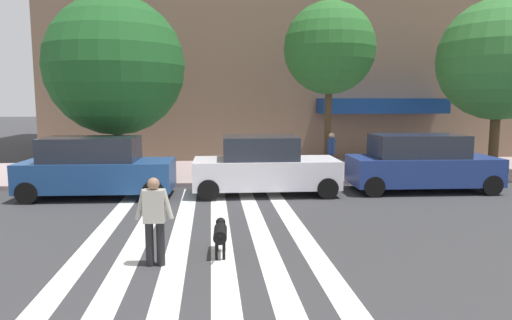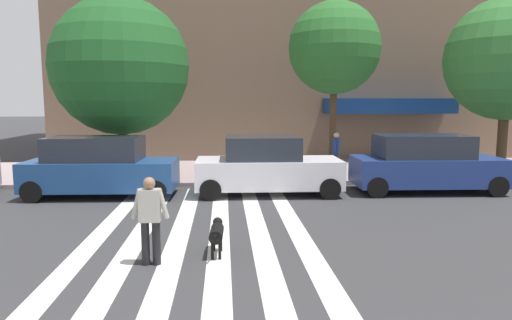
% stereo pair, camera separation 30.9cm
% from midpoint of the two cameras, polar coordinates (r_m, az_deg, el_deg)
% --- Properties ---
extents(ground_plane, '(160.00, 160.00, 0.00)m').
position_cam_midpoint_polar(ground_plane, '(9.22, -17.06, -12.06)').
color(ground_plane, '#353538').
extents(sidewalk_far, '(80.00, 6.00, 0.15)m').
position_cam_midpoint_polar(sidewalk_far, '(19.33, -10.92, -1.50)').
color(sidewalk_far, '#A79192').
rests_on(sidewalk_far, ground_plane).
extents(crosswalk_stripes, '(4.95, 14.38, 0.01)m').
position_cam_midpoint_polar(crosswalk_stripes, '(9.05, -8.03, -12.16)').
color(crosswalk_stripes, silver).
rests_on(crosswalk_stripes, ground_plane).
extents(parked_car_behind_first, '(4.68, 2.07, 1.89)m').
position_cam_midpoint_polar(parked_car_behind_first, '(15.23, -19.67, -0.93)').
color(parked_car_behind_first, navy).
rests_on(parked_car_behind_first, ground_plane).
extents(parked_car_third_in_line, '(4.63, 2.07, 1.87)m').
position_cam_midpoint_polar(parked_car_third_in_line, '(14.85, 0.42, -0.84)').
color(parked_car_third_in_line, silver).
rests_on(parked_car_third_in_line, ground_plane).
extents(parked_car_fourth_in_line, '(4.84, 2.10, 1.89)m').
position_cam_midpoint_polar(parked_car_fourth_in_line, '(16.24, 19.16, -0.40)').
color(parked_car_fourth_in_line, navy).
rests_on(parked_car_fourth_in_line, ground_plane).
extents(street_tree_nearest, '(4.87, 4.87, 6.50)m').
position_cam_midpoint_polar(street_tree_nearest, '(17.36, -17.48, 10.99)').
color(street_tree_nearest, '#4C3823').
rests_on(street_tree_nearest, sidewalk_far).
extents(street_tree_middle, '(3.54, 3.54, 6.63)m').
position_cam_midpoint_polar(street_tree_middle, '(18.48, 8.55, 13.43)').
color(street_tree_middle, '#4C3823').
rests_on(street_tree_middle, sidewalk_far).
extents(street_tree_further, '(4.75, 4.75, 6.83)m').
position_cam_midpoint_polar(street_tree_further, '(20.75, 27.43, 10.93)').
color(street_tree_further, '#4C3823').
rests_on(street_tree_further, sidewalk_far).
extents(pedestrian_dog_walker, '(0.71, 0.25, 1.64)m').
position_cam_midpoint_polar(pedestrian_dog_walker, '(8.68, -13.43, -6.78)').
color(pedestrian_dog_walker, black).
rests_on(pedestrian_dog_walker, ground_plane).
extents(dog_on_leash, '(0.29, 1.10, 0.65)m').
position_cam_midpoint_polar(dog_on_leash, '(9.19, -5.40, -8.92)').
color(dog_on_leash, black).
rests_on(dog_on_leash, ground_plane).
extents(pedestrian_bystander, '(0.38, 0.67, 1.64)m').
position_cam_midpoint_polar(pedestrian_bystander, '(18.02, 8.78, 1.12)').
color(pedestrian_bystander, '#282D4C').
rests_on(pedestrian_bystander, sidewalk_far).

